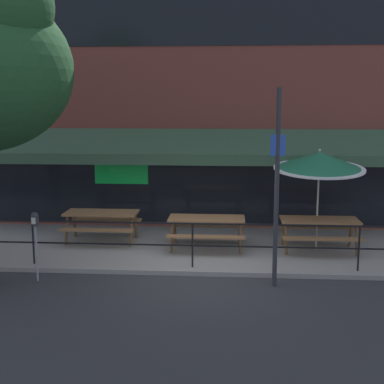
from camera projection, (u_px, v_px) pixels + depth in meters
The scene contains 10 objects.
ground_plane at pixel (191, 276), 11.08m from camera, with size 120.00×120.00×0.00m, color #2D2D30.
patio_deck at pixel (197, 248), 13.04m from camera, with size 15.00×4.00×0.10m, color gray.
restaurant_building at pixel (203, 84), 14.55m from camera, with size 15.00×1.60×8.16m.
patio_railing at pixel (192, 235), 11.24m from camera, with size 13.84×0.04×0.97m.
picnic_table_left at pixel (102, 218), 13.31m from camera, with size 1.80×1.42×0.76m.
picnic_table_centre at pixel (207, 224), 12.67m from camera, with size 1.80×1.42×0.76m.
picnic_table_right at pixel (319, 226), 12.50m from camera, with size 1.80×1.42×0.76m.
patio_umbrella_right at pixel (319, 161), 12.62m from camera, with size 2.14×2.14×2.40m.
parking_meter_near at pixel (35, 226), 10.60m from camera, with size 0.15×0.16×1.42m.
street_sign_pole at pixel (277, 187), 10.19m from camera, with size 0.28×0.09×3.84m.
Camera 1 is at (0.77, -10.60, 3.60)m, focal length 50.00 mm.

